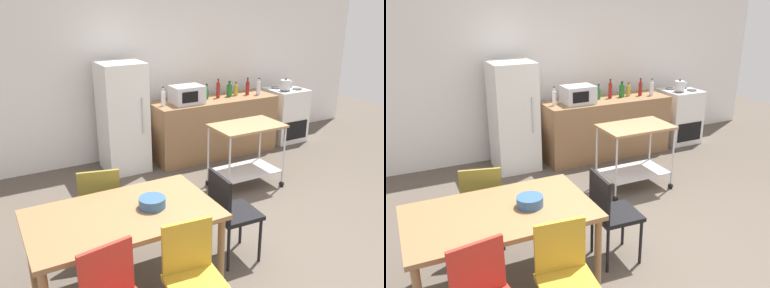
# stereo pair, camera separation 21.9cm
# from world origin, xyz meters

# --- Properties ---
(ground_plane) EXTENTS (12.00, 12.00, 0.00)m
(ground_plane) POSITION_xyz_m (0.00, 0.00, 0.00)
(ground_plane) COLOR brown
(back_wall) EXTENTS (8.40, 0.12, 2.90)m
(back_wall) POSITION_xyz_m (0.00, 3.20, 1.45)
(back_wall) COLOR white
(back_wall) RESTS_ON ground_plane
(kitchen_counter) EXTENTS (2.00, 0.64, 0.90)m
(kitchen_counter) POSITION_xyz_m (0.90, 2.60, 0.45)
(kitchen_counter) COLOR olive
(kitchen_counter) RESTS_ON ground_plane
(dining_table) EXTENTS (1.50, 0.90, 0.75)m
(dining_table) POSITION_xyz_m (-1.45, 0.16, 0.67)
(dining_table) COLOR olive
(dining_table) RESTS_ON ground_plane
(chair_mustard) EXTENTS (0.43, 0.43, 0.89)m
(chair_mustard) POSITION_xyz_m (-1.18, -0.53, 0.52)
(chair_mustard) COLOR gold
(chair_mustard) RESTS_ON ground_plane
(chair_olive) EXTENTS (0.48, 0.48, 0.89)m
(chair_olive) POSITION_xyz_m (-1.44, 0.86, 0.52)
(chair_olive) COLOR olive
(chair_olive) RESTS_ON ground_plane
(chair_black) EXTENTS (0.42, 0.42, 0.89)m
(chair_black) POSITION_xyz_m (-0.43, 0.14, 0.52)
(chair_black) COLOR black
(chair_black) RESTS_ON ground_plane
(stove_oven) EXTENTS (0.60, 0.61, 0.92)m
(stove_oven) POSITION_xyz_m (2.35, 2.62, 0.45)
(stove_oven) COLOR white
(stove_oven) RESTS_ON ground_plane
(refrigerator) EXTENTS (0.60, 0.63, 1.55)m
(refrigerator) POSITION_xyz_m (-0.55, 2.70, 0.78)
(refrigerator) COLOR white
(refrigerator) RESTS_ON ground_plane
(kitchen_cart) EXTENTS (0.91, 0.57, 0.85)m
(kitchen_cart) POSITION_xyz_m (0.64, 1.38, 0.57)
(kitchen_cart) COLOR #A37A51
(kitchen_cart) RESTS_ON ground_plane
(bottle_soda) EXTENTS (0.06, 0.06, 0.27)m
(bottle_soda) POSITION_xyz_m (0.03, 2.58, 1.01)
(bottle_soda) COLOR silver
(bottle_soda) RESTS_ON kitchen_counter
(microwave) EXTENTS (0.46, 0.35, 0.26)m
(microwave) POSITION_xyz_m (0.40, 2.55, 1.03)
(microwave) COLOR silver
(microwave) RESTS_ON kitchen_counter
(bottle_olive_oil) EXTENTS (0.06, 0.06, 0.24)m
(bottle_olive_oil) POSITION_xyz_m (0.78, 2.64, 0.99)
(bottle_olive_oil) COLOR #1E6628
(bottle_olive_oil) RESTS_ON kitchen_counter
(bottle_vinegar) EXTENTS (0.06, 0.06, 0.30)m
(bottle_vinegar) POSITION_xyz_m (0.98, 2.63, 1.03)
(bottle_vinegar) COLOR maroon
(bottle_vinegar) RESTS_ON kitchen_counter
(bottle_hot_sauce) EXTENTS (0.08, 0.08, 0.24)m
(bottle_hot_sauce) POSITION_xyz_m (1.19, 2.62, 1.00)
(bottle_hot_sauce) COLOR #1E6628
(bottle_hot_sauce) RESTS_ON kitchen_counter
(bottle_sesame_oil) EXTENTS (0.07, 0.07, 0.21)m
(bottle_sesame_oil) POSITION_xyz_m (1.32, 2.64, 0.99)
(bottle_sesame_oil) COLOR gold
(bottle_sesame_oil) RESTS_ON kitchen_counter
(bottle_sparkling_water) EXTENTS (0.06, 0.06, 0.28)m
(bottle_sparkling_water) POSITION_xyz_m (1.50, 2.58, 1.01)
(bottle_sparkling_water) COLOR maroon
(bottle_sparkling_water) RESTS_ON kitchen_counter
(bottle_soy_sauce) EXTENTS (0.06, 0.06, 0.27)m
(bottle_soy_sauce) POSITION_xyz_m (1.67, 2.51, 1.01)
(bottle_soy_sauce) COLOR silver
(bottle_soy_sauce) RESTS_ON kitchen_counter
(fruit_bowl) EXTENTS (0.22, 0.22, 0.09)m
(fruit_bowl) POSITION_xyz_m (-1.20, 0.14, 0.79)
(fruit_bowl) COLOR #33598C
(fruit_bowl) RESTS_ON dining_table
(kettle) EXTENTS (0.24, 0.17, 0.19)m
(kettle) POSITION_xyz_m (2.23, 2.52, 1.00)
(kettle) COLOR silver
(kettle) RESTS_ON stove_oven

